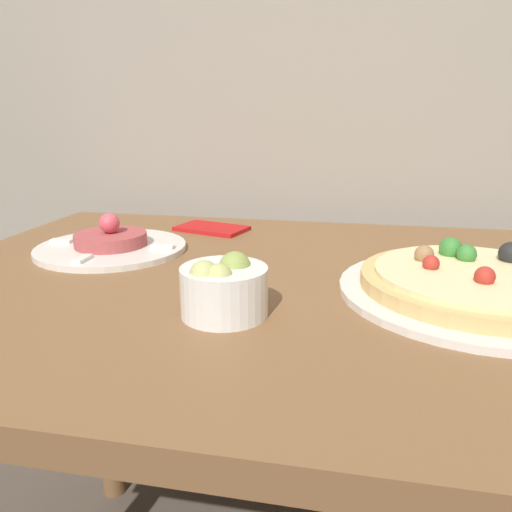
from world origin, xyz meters
TOP-DOWN VIEW (x-y plane):
  - dining_table at (0.00, 0.40)m, footprint 1.10×0.80m
  - pizza_plate at (0.27, 0.38)m, footprint 0.36×0.36m
  - tartare_plate at (-0.31, 0.49)m, footprint 0.26×0.26m
  - small_bowl at (-0.04, 0.25)m, footprint 0.11×0.11m
  - napkin at (-0.18, 0.67)m, footprint 0.16×0.12m

SIDE VIEW (x-z plane):
  - dining_table at x=0.00m, z-range 0.27..1.02m
  - napkin at x=-0.18m, z-range 0.76..0.77m
  - tartare_plate at x=-0.31m, z-range 0.74..0.80m
  - pizza_plate at x=0.27m, z-range 0.74..0.81m
  - small_bowl at x=-0.04m, z-range 0.75..0.83m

